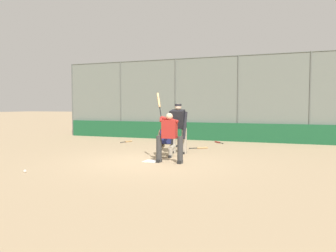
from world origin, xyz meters
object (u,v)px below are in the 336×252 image
Objects in this scene: catcher_behind_plate at (166,139)px; umpire_home at (178,127)px; spare_bat_first_base_side at (218,142)px; fielding_glove_on_dirt at (178,146)px; spare_bat_by_padding at (128,141)px; baseball_loose at (25,171)px; batter_at_plate at (169,136)px; spare_bat_third_base_side at (163,141)px; spare_bat_near_backstop at (201,148)px.

umpire_home reaches higher than catcher_behind_plate.
spare_bat_first_base_side is 2.44× the size of fielding_glove_on_dirt.
spare_bat_first_base_side is at bearing -61.94° from spare_bat_by_padding.
spare_bat_first_base_side is 8.92× the size of baseball_loose.
batter_at_plate reaches higher than catcher_behind_plate.
baseball_loose is (2.61, 4.62, -0.94)m from umpire_home.
spare_bat_third_base_side is 8.15m from baseball_loose.
spare_bat_near_backstop and spare_bat_first_base_side have the same top height.
batter_at_plate reaches higher than spare_bat_by_padding.
batter_at_plate is 3.22× the size of spare_bat_near_backstop.
catcher_behind_plate is 0.63× the size of umpire_home.
catcher_behind_plate reaches higher than spare_bat_near_backstop.
fielding_glove_on_dirt is at bearing -77.21° from batter_at_plate.
spare_bat_third_base_side is (1.80, -4.32, -0.56)m from catcher_behind_plate.
catcher_behind_plate is at bearing -66.71° from batter_at_plate.
spare_bat_first_base_side is (-0.21, -2.30, 0.00)m from spare_bat_near_backstop.
spare_bat_third_base_side is (1.96, -3.51, -0.94)m from umpire_home.
spare_bat_near_backstop is at bearing -92.97° from batter_at_plate.
spare_bat_near_backstop is 0.84× the size of spare_bat_third_base_side.
catcher_behind_plate is 4.90m from spare_bat_by_padding.
catcher_behind_plate is 4.22× the size of fielding_glove_on_dirt.
umpire_home is 2.13m from fielding_glove_on_dirt.
spare_bat_by_padding is 1.03× the size of spare_bat_third_base_side.
fielding_glove_on_dirt is (0.99, -3.72, -0.78)m from batter_at_plate.
spare_bat_first_base_side is at bearing 47.32° from spare_bat_near_backstop.
catcher_behind_plate is 4.83m from spare_bat_first_base_side.
batter_at_plate is 6.09m from spare_bat_by_padding.
catcher_behind_plate reaches higher than baseball_loose.
batter_at_plate reaches higher than fielding_glove_on_dirt.
umpire_home is (-0.16, -0.81, 0.39)m from catcher_behind_plate.
spare_bat_near_backstop is at bearing -109.70° from catcher_behind_plate.
catcher_behind_plate is 4.71m from spare_bat_third_base_side.
batter_at_plate is 1.24m from catcher_behind_plate.
batter_at_plate is 3.93m from fielding_glove_on_dirt.
fielding_glove_on_dirt reaches higher than spare_bat_near_backstop.
umpire_home is at bearing -119.52° from baseball_loose.
spare_bat_near_backstop is 2.31m from spare_bat_first_base_side.
fielding_glove_on_dirt is 3.65× the size of baseball_loose.
batter_at_plate is at bearing 105.32° from umpire_home.
catcher_behind_plate is at bearing -122.78° from baseball_loose.
spare_bat_near_backstop is 6.94m from baseball_loose.
spare_bat_near_backstop is 4.06m from spare_bat_by_padding.
catcher_behind_plate is at bearing -140.76° from spare_bat_near_backstop.
catcher_behind_plate reaches higher than spare_bat_third_base_side.
spare_bat_near_backstop is 2.47× the size of fielding_glove_on_dirt.
spare_bat_by_padding is 1.71m from spare_bat_third_base_side.
baseball_loose is (-0.88, 7.36, 0.00)m from spare_bat_by_padding.
umpire_home is 24.44× the size of baseball_loose.
spare_bat_by_padding is at bearing -2.08° from spare_bat_third_base_side.
fielding_glove_on_dirt is (-1.33, 1.69, 0.02)m from spare_bat_third_base_side.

